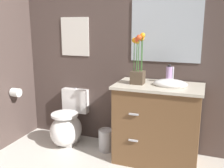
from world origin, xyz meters
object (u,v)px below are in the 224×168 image
(wall_poster, at_px, (75,37))
(vanity_cabinet, at_px, (158,123))
(flower_vase, at_px, (138,67))
(toilet, at_px, (68,126))
(toilet_paper_roll, at_px, (16,92))
(trash_bin, at_px, (106,140))
(wall_mirror, at_px, (166,31))
(soap_bottle, at_px, (169,75))

(wall_poster, bearing_deg, vanity_cabinet, -14.14)
(wall_poster, bearing_deg, flower_vase, -19.10)
(toilet, bearing_deg, toilet_paper_roll, -162.49)
(wall_poster, bearing_deg, trash_bin, -27.52)
(flower_vase, relative_size, trash_bin, 2.03)
(trash_bin, distance_m, toilet_paper_roll, 1.29)
(flower_vase, xyz_separation_m, wall_mirror, (0.23, 0.32, 0.37))
(wall_poster, bearing_deg, toilet, -90.00)
(soap_bottle, bearing_deg, wall_poster, 172.69)
(toilet, xyz_separation_m, trash_bin, (0.54, -0.01, -0.11))
(toilet, xyz_separation_m, vanity_cabinet, (1.17, -0.03, 0.21))
(soap_bottle, distance_m, toilet_paper_roll, 1.92)
(toilet, height_order, toilet_paper_roll, toilet_paper_roll)
(wall_poster, bearing_deg, wall_mirror, 0.00)
(toilet, relative_size, vanity_cabinet, 0.65)
(vanity_cabinet, distance_m, flower_vase, 0.66)
(toilet, bearing_deg, wall_poster, 90.00)
(soap_bottle, bearing_deg, trash_bin, -170.35)
(soap_bottle, bearing_deg, wall_mirror, 117.07)
(wall_mirror, distance_m, toilet_paper_roll, 2.00)
(vanity_cabinet, bearing_deg, wall_mirror, 90.51)
(vanity_cabinet, distance_m, trash_bin, 0.71)
(trash_bin, relative_size, wall_poster, 0.55)
(wall_poster, xyz_separation_m, wall_mirror, (1.16, 0.00, 0.08))
(trash_bin, height_order, toilet_paper_roll, toilet_paper_roll)
(trash_bin, height_order, wall_mirror, wall_mirror)
(vanity_cabinet, distance_m, soap_bottle, 0.55)
(vanity_cabinet, relative_size, wall_mirror, 1.34)
(soap_bottle, bearing_deg, toilet, -175.06)
(vanity_cabinet, xyz_separation_m, toilet_paper_roll, (-1.79, -0.17, 0.22))
(flower_vase, bearing_deg, toilet_paper_roll, -174.85)
(wall_mirror, bearing_deg, trash_bin, -155.89)
(flower_vase, relative_size, wall_mirror, 0.69)
(toilet, xyz_separation_m, wall_poster, (0.00, 0.27, 1.13))
(soap_bottle, height_order, toilet_paper_roll, soap_bottle)
(flower_vase, height_order, toilet_paper_roll, flower_vase)
(vanity_cabinet, height_order, flower_vase, flower_vase)
(vanity_cabinet, relative_size, soap_bottle, 5.21)
(vanity_cabinet, bearing_deg, trash_bin, 178.74)
(trash_bin, bearing_deg, wall_mirror, 24.11)
(wall_mirror, height_order, toilet_paper_roll, wall_mirror)
(trash_bin, relative_size, toilet_paper_roll, 2.47)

